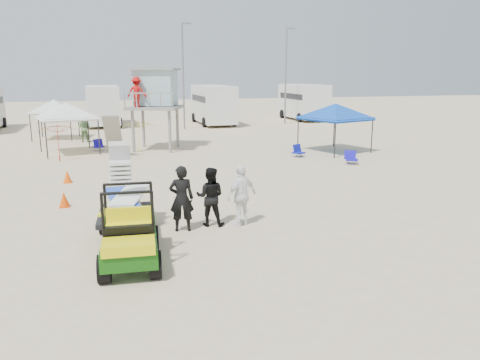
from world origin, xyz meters
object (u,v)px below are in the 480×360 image
object	(u,v)px
canopy_blue	(336,106)
utility_cart	(129,230)
lifeguard_tower	(153,91)
surf_trailer	(124,201)
man_left	(182,199)

from	to	relation	value
canopy_blue	utility_cart	bearing A→B (deg)	-132.32
lifeguard_tower	canopy_blue	bearing A→B (deg)	-21.30
surf_trailer	canopy_blue	xyz separation A→B (m)	(11.77, 10.59, 1.62)
man_left	canopy_blue	xyz separation A→B (m)	(10.25, 10.89, 1.59)
man_left	lifeguard_tower	xyz separation A→B (m)	(0.85, 14.55, 2.38)
utility_cart	surf_trailer	distance (m)	2.33
surf_trailer	canopy_blue	size ratio (longest dim) A/B	0.69
surf_trailer	canopy_blue	distance (m)	15.91
utility_cart	man_left	xyz separation A→B (m)	(1.52, 2.03, 0.08)
man_left	canopy_blue	size ratio (longest dim) A/B	0.48
utility_cart	lifeguard_tower	distance (m)	16.94
utility_cart	canopy_blue	bearing A→B (deg)	47.68
man_left	lifeguard_tower	world-z (taller)	lifeguard_tower
surf_trailer	utility_cart	bearing A→B (deg)	-90.04
lifeguard_tower	surf_trailer	bearing A→B (deg)	-99.43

